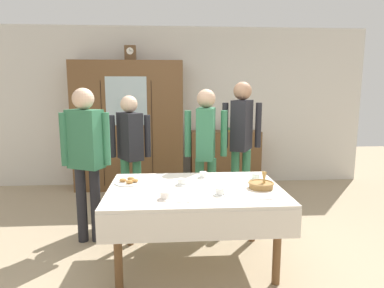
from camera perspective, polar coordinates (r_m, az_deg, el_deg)
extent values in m
plane|color=tan|center=(3.66, 0.23, -17.83)|extent=(12.00, 12.00, 0.00)
cube|color=silver|center=(5.91, -1.68, 6.28)|extent=(6.40, 0.10, 2.70)
cylinder|color=brown|center=(2.97, -12.46, -17.13)|extent=(0.07, 0.07, 0.72)
cylinder|color=brown|center=(3.08, 14.25, -16.21)|extent=(0.07, 0.07, 0.72)
cylinder|color=brown|center=(3.73, -10.57, -11.38)|extent=(0.07, 0.07, 0.72)
cylinder|color=brown|center=(3.82, 10.26, -10.88)|extent=(0.07, 0.07, 0.72)
cube|color=silver|center=(3.20, 0.51, -7.66)|extent=(1.62, 1.12, 0.03)
cube|color=silver|center=(2.72, 1.46, -13.85)|extent=(1.62, 0.01, 0.24)
cube|color=brown|center=(5.67, -10.67, 3.00)|extent=(1.78, 0.45, 2.11)
cube|color=silver|center=(5.41, -11.08, 7.17)|extent=(0.64, 0.01, 0.76)
cube|color=black|center=(5.52, -14.95, 1.56)|extent=(0.01, 0.01, 1.69)
cube|color=black|center=(5.43, -6.79, 1.69)|extent=(0.01, 0.01, 1.69)
cube|color=brown|center=(5.66, -10.42, 14.92)|extent=(0.18, 0.10, 0.24)
cylinder|color=white|center=(5.61, -10.50, 15.27)|extent=(0.11, 0.01, 0.11)
cube|color=black|center=(5.60, -10.51, 15.43)|extent=(0.00, 0.00, 0.04)
cube|color=black|center=(5.60, -10.29, 15.28)|extent=(0.05, 0.00, 0.00)
cube|color=brown|center=(5.86, 5.67, -2.44)|extent=(1.19, 0.35, 0.95)
cube|color=#B29333|center=(5.78, 5.75, 2.32)|extent=(0.15, 0.21, 0.03)
cube|color=#3D754C|center=(5.77, 5.75, 2.64)|extent=(0.13, 0.20, 0.04)
cylinder|color=white|center=(3.28, -1.75, -6.89)|extent=(0.13, 0.13, 0.01)
cylinder|color=white|center=(3.27, -1.76, -6.36)|extent=(0.08, 0.08, 0.05)
torus|color=white|center=(3.27, -1.09, -6.30)|extent=(0.04, 0.01, 0.04)
cylinder|color=#47230F|center=(3.26, -1.76, -5.99)|extent=(0.06, 0.06, 0.01)
cylinder|color=white|center=(2.88, -4.65, -9.22)|extent=(0.13, 0.13, 0.01)
cylinder|color=white|center=(2.87, -4.66, -8.63)|extent=(0.08, 0.08, 0.05)
torus|color=white|center=(2.87, -3.90, -8.57)|extent=(0.04, 0.01, 0.04)
cylinder|color=#47230F|center=(2.87, -4.67, -8.22)|extent=(0.06, 0.06, 0.01)
cylinder|color=silver|center=(3.52, 10.71, -5.88)|extent=(0.13, 0.13, 0.01)
cylinder|color=silver|center=(3.51, 10.72, -5.39)|extent=(0.08, 0.08, 0.05)
torus|color=silver|center=(3.52, 11.32, -5.32)|extent=(0.04, 0.01, 0.04)
cylinder|color=#47230F|center=(3.51, 10.73, -5.05)|extent=(0.06, 0.06, 0.01)
cylinder|color=white|center=(3.53, 1.90, -5.68)|extent=(0.13, 0.13, 0.01)
cylinder|color=white|center=(3.52, 1.90, -5.18)|extent=(0.08, 0.08, 0.05)
torus|color=white|center=(3.53, 2.52, -5.12)|extent=(0.04, 0.01, 0.04)
cylinder|color=#47230F|center=(3.52, 1.90, -4.84)|extent=(0.06, 0.06, 0.01)
cylinder|color=white|center=(2.99, 4.75, -8.54)|extent=(0.13, 0.13, 0.01)
cylinder|color=white|center=(2.98, 4.76, -7.97)|extent=(0.08, 0.08, 0.05)
torus|color=white|center=(2.98, 5.49, -7.89)|extent=(0.04, 0.01, 0.04)
cylinder|color=#47230F|center=(2.97, 4.77, -7.57)|extent=(0.06, 0.06, 0.01)
cylinder|color=#9E7542|center=(3.23, 11.63, -6.93)|extent=(0.22, 0.22, 0.05)
torus|color=#9E7542|center=(3.22, 11.65, -6.50)|extent=(0.24, 0.24, 0.02)
cylinder|color=tan|center=(3.20, 12.20, -5.69)|extent=(0.04, 0.03, 0.12)
cylinder|color=tan|center=(3.22, 12.19, -5.63)|extent=(0.02, 0.02, 0.12)
cylinder|color=tan|center=(3.23, 12.06, -5.56)|extent=(0.04, 0.04, 0.12)
cylinder|color=white|center=(3.39, -10.64, -6.45)|extent=(0.28, 0.28, 0.01)
ellipsoid|color=#BC7F3D|center=(3.36, -9.71, -6.13)|extent=(0.07, 0.05, 0.04)
ellipsoid|color=#BC7F3D|center=(3.44, -10.35, -5.79)|extent=(0.07, 0.05, 0.04)
ellipsoid|color=#BC7F3D|center=(3.40, -11.64, -6.02)|extent=(0.07, 0.05, 0.04)
ellipsoid|color=#BC7F3D|center=(3.33, -10.58, -6.33)|extent=(0.07, 0.05, 0.04)
cube|color=silver|center=(2.98, -1.85, -8.60)|extent=(0.10, 0.01, 0.00)
ellipsoid|color=silver|center=(2.98, -0.78, -8.55)|extent=(0.03, 0.02, 0.01)
cube|color=silver|center=(2.93, 12.26, -9.13)|extent=(0.10, 0.01, 0.00)
ellipsoid|color=silver|center=(2.94, 13.30, -9.05)|extent=(0.03, 0.02, 0.01)
cube|color=silver|center=(2.80, -1.72, -9.81)|extent=(0.10, 0.01, 0.00)
ellipsoid|color=silver|center=(2.80, -0.58, -9.76)|extent=(0.03, 0.02, 0.01)
cylinder|color=#33704C|center=(4.45, -11.19, -7.51)|extent=(0.11, 0.11, 0.79)
cylinder|color=#33704C|center=(4.43, -9.25, -7.52)|extent=(0.11, 0.11, 0.79)
cube|color=#232328|center=(4.29, -10.49, 1.31)|extent=(0.36, 0.41, 0.59)
sphere|color=#DBB293|center=(4.26, -10.65, 6.67)|extent=(0.21, 0.21, 0.21)
cylinder|color=#232328|center=(4.32, -13.39, 1.27)|extent=(0.08, 0.08, 0.53)
cylinder|color=#232328|center=(4.27, -7.56, 1.35)|extent=(0.08, 0.08, 0.53)
cylinder|color=#33704C|center=(4.22, 1.29, -8.02)|extent=(0.11, 0.11, 0.83)
cylinder|color=#33704C|center=(4.23, 3.33, -7.96)|extent=(0.11, 0.11, 0.83)
cube|color=#33704C|center=(4.06, 2.38, 1.77)|extent=(0.27, 0.39, 0.62)
sphere|color=tan|center=(4.03, 2.42, 7.72)|extent=(0.22, 0.22, 0.22)
cylinder|color=#33704C|center=(4.05, -0.72, 1.74)|extent=(0.08, 0.08, 0.56)
cylinder|color=#33704C|center=(4.09, 5.44, 1.79)|extent=(0.08, 0.08, 0.56)
cylinder|color=#33704C|center=(4.58, 7.29, -6.37)|extent=(0.11, 0.11, 0.87)
cylinder|color=#33704C|center=(4.61, 9.13, -6.30)|extent=(0.11, 0.11, 0.87)
cube|color=#232328|center=(4.45, 8.44, 3.16)|extent=(0.35, 0.41, 0.65)
sphere|color=tan|center=(4.42, 8.58, 8.90)|extent=(0.24, 0.24, 0.24)
cylinder|color=#232328|center=(4.41, 5.64, 3.16)|extent=(0.08, 0.08, 0.59)
cylinder|color=#232328|center=(4.50, 11.18, 3.16)|extent=(0.08, 0.08, 0.59)
cylinder|color=#232328|center=(3.92, -18.21, -9.81)|extent=(0.11, 0.11, 0.83)
cylinder|color=#232328|center=(3.89, -16.04, -9.87)|extent=(0.11, 0.11, 0.83)
cube|color=#33704C|center=(3.73, -17.67, 0.79)|extent=(0.41, 0.34, 0.62)
sphere|color=#DBB293|center=(3.70, -18.00, 7.31)|extent=(0.23, 0.23, 0.23)
cylinder|color=#33704C|center=(3.79, -20.90, 0.74)|extent=(0.08, 0.08, 0.56)
cylinder|color=#33704C|center=(3.69, -14.35, 0.84)|extent=(0.08, 0.08, 0.56)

